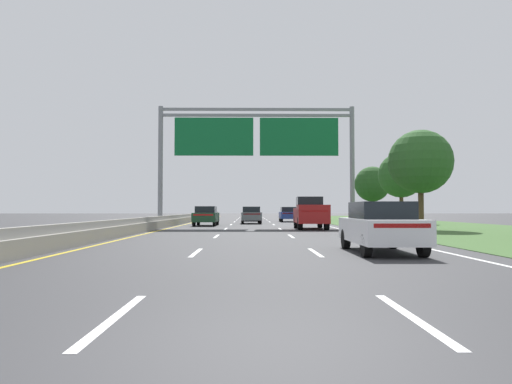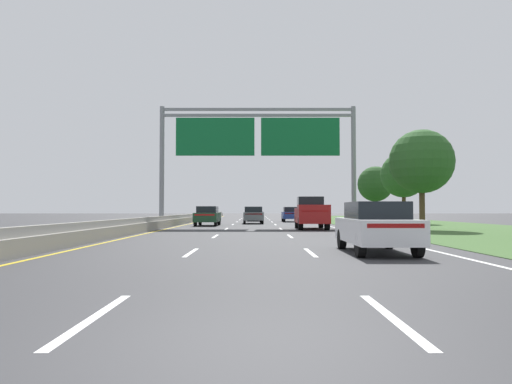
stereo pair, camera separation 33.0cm
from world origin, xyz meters
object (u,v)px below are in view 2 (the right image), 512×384
(car_navy_centre_lane_sedan, at_px, (256,214))
(roadside_tree_distant, at_px, (376,184))
(overhead_sign_gantry, at_px, (258,141))
(car_blue_right_lane_sedan, at_px, (292,214))
(roadside_tree_mid, at_px, (422,162))
(car_grey_centre_lane_sedan, at_px, (254,215))
(roadside_tree_far, at_px, (404,175))
(car_white_right_lane_sedan, at_px, (377,226))
(car_darkgreen_left_lane_sedan, at_px, (208,216))
(pickup_truck_red, at_px, (312,213))

(car_navy_centre_lane_sedan, xyz_separation_m, roadside_tree_distant, (14.04, 1.67, 3.45))
(overhead_sign_gantry, bearing_deg, car_blue_right_lane_sedan, 76.37)
(car_navy_centre_lane_sedan, height_order, roadside_tree_distant, roadside_tree_distant)
(roadside_tree_mid, height_order, roadside_tree_distant, roadside_tree_mid)
(car_grey_centre_lane_sedan, relative_size, roadside_tree_distant, 0.70)
(car_grey_centre_lane_sedan, xyz_separation_m, roadside_tree_mid, (11.07, -13.64, 3.62))
(car_blue_right_lane_sedan, relative_size, car_navy_centre_lane_sedan, 1.00)
(roadside_tree_far, bearing_deg, car_grey_centre_lane_sedan, 179.28)
(roadside_tree_mid, bearing_deg, car_blue_right_lane_sedan, 109.25)
(roadside_tree_far, bearing_deg, car_blue_right_lane_sedan, 145.89)
(car_white_right_lane_sedan, bearing_deg, overhead_sign_gantry, 9.56)
(car_white_right_lane_sedan, bearing_deg, roadside_tree_far, -18.20)
(car_darkgreen_left_lane_sedan, distance_m, roadside_tree_distant, 25.04)
(overhead_sign_gantry, xyz_separation_m, car_blue_right_lane_sedan, (3.59, 14.80, -5.72))
(car_white_right_lane_sedan, height_order, roadside_tree_distant, roadside_tree_distant)
(pickup_truck_red, height_order, roadside_tree_far, roadside_tree_far)
(overhead_sign_gantry, bearing_deg, car_white_right_lane_sedan, -80.73)
(car_blue_right_lane_sedan, xyz_separation_m, car_navy_centre_lane_sedan, (-3.81, 3.17, 0.00))
(car_grey_centre_lane_sedan, distance_m, car_white_right_lane_sedan, 30.38)
(roadside_tree_mid, bearing_deg, roadside_tree_far, 77.73)
(overhead_sign_gantry, relative_size, car_blue_right_lane_sedan, 3.42)
(car_blue_right_lane_sedan, xyz_separation_m, roadside_tree_far, (10.00, -6.77, 3.70))
(car_white_right_lane_sedan, height_order, roadside_tree_far, roadside_tree_far)
(overhead_sign_gantry, height_order, pickup_truck_red, overhead_sign_gantry)
(overhead_sign_gantry, height_order, car_grey_centre_lane_sedan, overhead_sign_gantry)
(pickup_truck_red, relative_size, car_grey_centre_lane_sedan, 1.22)
(roadside_tree_far, bearing_deg, overhead_sign_gantry, -149.42)
(roadside_tree_mid, bearing_deg, car_darkgreen_left_lane_sedan, 151.80)
(pickup_truck_red, relative_size, car_blue_right_lane_sedan, 1.24)
(overhead_sign_gantry, distance_m, car_white_right_lane_sedan, 22.93)
(car_blue_right_lane_sedan, xyz_separation_m, roadside_tree_distant, (10.23, 4.84, 3.45))
(pickup_truck_red, distance_m, roadside_tree_far, 15.95)
(pickup_truck_red, distance_m, car_blue_right_lane_sedan, 18.74)
(overhead_sign_gantry, distance_m, car_grey_centre_lane_sedan, 10.01)
(car_white_right_lane_sedan, xyz_separation_m, roadside_tree_mid, (7.08, 16.48, 3.62))
(roadside_tree_far, bearing_deg, pickup_truck_red, -129.80)
(car_blue_right_lane_sedan, xyz_separation_m, car_darkgreen_left_lane_sedan, (-7.65, -12.35, 0.00))
(roadside_tree_mid, height_order, roadside_tree_far, roadside_tree_far)
(car_blue_right_lane_sedan, relative_size, roadside_tree_far, 0.66)
(overhead_sign_gantry, relative_size, car_white_right_lane_sedan, 3.42)
(overhead_sign_gantry, xyz_separation_m, car_white_right_lane_sedan, (3.58, -21.91, -5.72))
(car_grey_centre_lane_sedan, xyz_separation_m, car_white_right_lane_sedan, (3.99, -30.12, 0.00))
(car_grey_centre_lane_sedan, bearing_deg, car_navy_centre_lane_sedan, -2.68)
(car_white_right_lane_sedan, distance_m, roadside_tree_mid, 18.29)
(car_darkgreen_left_lane_sedan, bearing_deg, car_navy_centre_lane_sedan, -13.31)
(car_grey_centre_lane_sedan, bearing_deg, overhead_sign_gantry, -178.73)
(overhead_sign_gantry, height_order, car_white_right_lane_sedan, overhead_sign_gantry)
(car_blue_right_lane_sedan, height_order, roadside_tree_mid, roadside_tree_mid)
(overhead_sign_gantry, distance_m, car_darkgreen_left_lane_sedan, 7.43)
(car_grey_centre_lane_sedan, xyz_separation_m, roadside_tree_far, (14.00, -0.18, 3.70))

